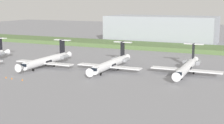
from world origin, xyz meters
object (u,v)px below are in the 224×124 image
at_px(safety_cone_front_marker, 6,77).
at_px(safety_cone_rear_marker, 22,80).
at_px(regional_jet_third, 111,64).
at_px(safety_cone_mid_marker, 12,78).
at_px(regional_jet_second, 47,60).
at_px(regional_jet_fourth, 187,67).

bearing_deg(safety_cone_front_marker, safety_cone_rear_marker, -4.08).
height_order(regional_jet_third, safety_cone_mid_marker, regional_jet_third).
distance_m(regional_jet_second, safety_cone_rear_marker, 21.10).
bearing_deg(safety_cone_rear_marker, regional_jet_fourth, 33.31).
xyz_separation_m(regional_jet_fourth, safety_cone_rear_marker, (-43.69, -28.71, -2.26)).
height_order(regional_jet_fourth, safety_cone_rear_marker, regional_jet_fourth).
bearing_deg(safety_cone_rear_marker, regional_jet_third, 51.88).
bearing_deg(regional_jet_fourth, safety_cone_rear_marker, -146.69).
bearing_deg(safety_cone_rear_marker, regional_jet_second, 105.12).
height_order(regional_jet_second, safety_cone_mid_marker, regional_jet_second).
bearing_deg(regional_jet_third, safety_cone_rear_marker, -128.12).
height_order(regional_jet_third, safety_cone_front_marker, regional_jet_third).
distance_m(regional_jet_fourth, safety_cone_rear_marker, 52.32).
distance_m(regional_jet_second, safety_cone_front_marker, 19.94).
bearing_deg(regional_jet_third, safety_cone_mid_marker, -133.90).
distance_m(regional_jet_fourth, safety_cone_mid_marker, 55.76).
bearing_deg(safety_cone_front_marker, regional_jet_fourth, 29.22).
bearing_deg(safety_cone_rear_marker, safety_cone_front_marker, 175.92).
xyz_separation_m(safety_cone_front_marker, safety_cone_mid_marker, (2.66, -0.38, 0.00)).
distance_m(safety_cone_front_marker, safety_cone_rear_marker, 6.80).
relative_size(regional_jet_second, regional_jet_fourth, 1.00).
height_order(regional_jet_fourth, safety_cone_front_marker, regional_jet_fourth).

